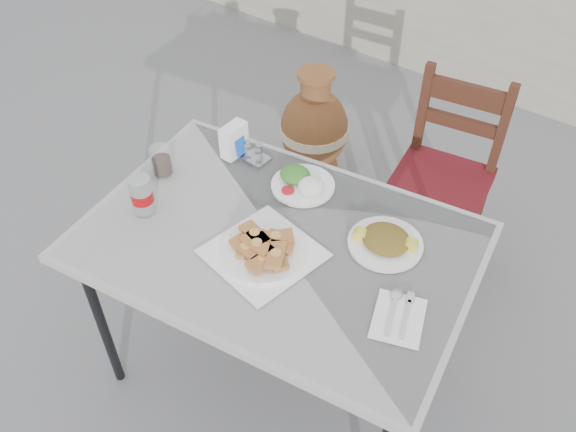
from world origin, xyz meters
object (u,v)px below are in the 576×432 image
Objects in this scene: napkin_holder at (234,140)px; chair at (443,176)px; salad_rice_plate at (302,182)px; salad_chopped_plate at (386,241)px; cafe_table at (278,250)px; condiment_caddy at (256,155)px; terracotta_urn at (314,130)px; soda_can at (142,195)px; cola_glass at (162,162)px; pide_plate at (263,247)px.

napkin_holder is 0.14× the size of chair.
salad_rice_plate is 0.39m from salad_chopped_plate.
chair reaches higher than salad_chopped_plate.
napkin_holder is at bearing 179.57° from salad_rice_plate.
cafe_table is 13.87× the size of condiment_caddy.
cafe_table is at bearing -61.56° from terracotta_urn.
salad_rice_plate is 0.93× the size of salad_chopped_plate.
cafe_table is 10.71× the size of napkin_holder.
soda_can is 1.34m from chair.
condiment_caddy is (-0.61, 0.10, 0.00)m from salad_chopped_plate.
salad_chopped_plate is at bearing -9.03° from condiment_caddy.
chair is (-0.12, 0.78, -0.32)m from salad_chopped_plate.
cola_glass is 0.85× the size of napkin_holder.
soda_can reaches higher than salad_rice_plate.
pide_plate is at bearing 10.01° from soda_can.
soda_can reaches higher than napkin_holder.
pide_plate is 0.58× the size of terracotta_urn.
salad_chopped_plate is 0.70m from napkin_holder.
salad_chopped_plate is 0.82m from soda_can.
cafe_table is 0.55m from cola_glass.
napkin_holder is 0.20× the size of terracotta_urn.
salad_rice_plate is at bearing 168.51° from salad_chopped_plate.
soda_can is (-0.45, -0.08, 0.04)m from pide_plate.
napkin_holder reaches higher than salad_rice_plate.
napkin_holder is at bearing 173.44° from salad_chopped_plate.
soda_can reaches higher than cola_glass.
cafe_table is at bearing 93.10° from pide_plate.
cola_glass is 0.17× the size of terracotta_urn.
condiment_caddy is at bearing 170.97° from salad_chopped_plate.
terracotta_urn is at bearing 104.42° from napkin_holder.
napkin_holder is at bearing -76.40° from terracotta_urn.
pide_plate is at bearing -63.03° from terracotta_urn.
salad_rice_plate is at bearing 104.48° from pide_plate.
terracotta_urn is at bearing 97.01° from soda_can.
napkin_holder is (0.14, 0.24, 0.02)m from cola_glass.
terracotta_urn is at bearing 121.29° from salad_rice_plate.
pide_plate is 1.52× the size of salad_chopped_plate.
condiment_caddy is at bearing 48.23° from cola_glass.
cola_glass reaches higher than cafe_table.
condiment_caddy is (0.09, 0.02, -0.04)m from napkin_holder.
chair is at bearing 80.30° from pide_plate.
condiment_caddy is (-0.23, 0.02, 0.00)m from salad_rice_plate.
pide_plate is 2.90× the size of napkin_holder.
cola_glass is 0.34m from condiment_caddy.
salad_chopped_plate reaches higher than terracotta_urn.
salad_rice_plate is 0.32m from napkin_holder.
cafe_table is 12.68× the size of cola_glass.
chair reaches higher than terracotta_urn.
napkin_holder is 1.03m from terracotta_urn.
cafe_table is 2.15× the size of terracotta_urn.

